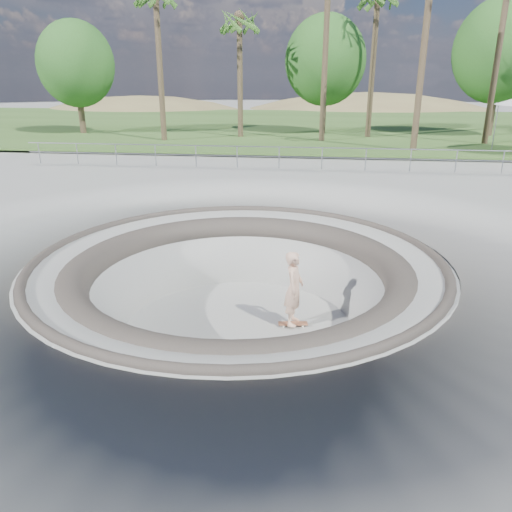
{
  "coord_description": "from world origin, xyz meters",
  "views": [
    {
      "loc": [
        1.93,
        -11.51,
        4.33
      ],
      "look_at": [
        0.38,
        0.56,
        -0.1
      ],
      "focal_mm": 35.0,
      "sensor_mm": 36.0,
      "label": 1
    }
  ],
  "objects": [
    {
      "name": "ground",
      "position": [
        0.0,
        0.0,
        0.0
      ],
      "size": [
        180.0,
        180.0,
        0.0
      ],
      "primitive_type": "plane",
      "color": "gray",
      "rests_on": "ground"
    },
    {
      "name": "skate_bowl",
      "position": [
        0.0,
        0.0,
        -1.83
      ],
      "size": [
        14.0,
        14.0,
        4.1
      ],
      "color": "gray",
      "rests_on": "ground"
    },
    {
      "name": "grass_strip",
      "position": [
        0.0,
        34.0,
        0.22
      ],
      "size": [
        180.0,
        36.0,
        0.12
      ],
      "color": "#375722",
      "rests_on": "ground"
    },
    {
      "name": "distant_hills",
      "position": [
        3.78,
        57.17,
        -7.02
      ],
      "size": [
        103.2,
        45.0,
        28.6
      ],
      "color": "brown",
      "rests_on": "ground"
    },
    {
      "name": "safety_railing",
      "position": [
        0.0,
        12.0,
        0.69
      ],
      "size": [
        25.0,
        0.06,
        1.03
      ],
      "color": "gray",
      "rests_on": "ground"
    },
    {
      "name": "skateboard",
      "position": [
        1.4,
        0.25,
        -1.84
      ],
      "size": [
        0.79,
        0.33,
        0.08
      ],
      "color": "brown",
      "rests_on": "ground"
    },
    {
      "name": "skater",
      "position": [
        1.4,
        0.25,
        -0.83
      ],
      "size": [
        0.57,
        0.78,
        1.98
      ],
      "primitive_type": "imported",
      "rotation": [
        0.0,
        0.0,
        1.44
      ],
      "color": "#E4B294",
      "rests_on": "skateboard"
    },
    {
      "name": "palm_b",
      "position": [
        -3.69,
        23.67,
        7.46
      ],
      "size": [
        2.6,
        2.6,
        8.54
      ],
      "color": "brown",
      "rests_on": "ground"
    },
    {
      "name": "palm_d",
      "position": [
        5.12,
        24.77,
        8.85
      ],
      "size": [
        2.6,
        2.6,
        10.04
      ],
      "color": "brown",
      "rests_on": "ground"
    },
    {
      "name": "bushy_tree_left",
      "position": [
        -15.62,
        24.46,
        5.05
      ],
      "size": [
        5.46,
        4.96,
        7.88
      ],
      "color": "brown",
      "rests_on": "ground"
    },
    {
      "name": "bushy_tree_mid",
      "position": [
        1.96,
        26.74,
        5.29
      ],
      "size": [
        5.73,
        5.2,
        8.26
      ],
      "color": "brown",
      "rests_on": "ground"
    },
    {
      "name": "bushy_tree_right",
      "position": [
        13.73,
        26.66,
        5.85
      ],
      "size": [
        6.35,
        5.77,
        9.16
      ],
      "color": "brown",
      "rests_on": "ground"
    }
  ]
}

